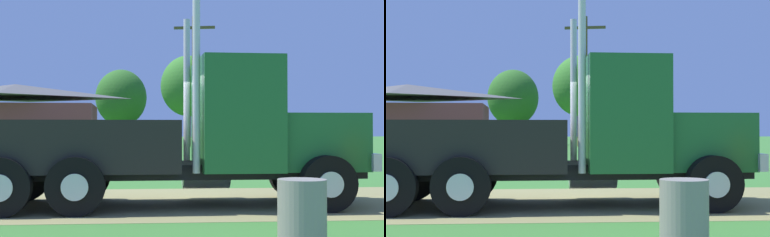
% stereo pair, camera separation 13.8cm
% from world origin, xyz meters
% --- Properties ---
extents(ground_plane, '(200.00, 200.00, 0.00)m').
position_xyz_m(ground_plane, '(0.00, 0.00, 0.00)').
color(ground_plane, '#38742E').
extents(dirt_track, '(120.00, 5.21, 0.01)m').
position_xyz_m(dirt_track, '(0.00, 0.00, 0.00)').
color(dirt_track, olive).
rests_on(dirt_track, ground_plane).
extents(truck_foreground_white, '(7.82, 2.82, 3.84)m').
position_xyz_m(truck_foreground_white, '(0.56, -0.54, 1.25)').
color(truck_foreground_white, black).
rests_on(truck_foreground_white, ground_plane).
extents(steel_barrel, '(0.59, 0.59, 0.90)m').
position_xyz_m(steel_barrel, '(1.83, -4.97, 0.45)').
color(steel_barrel, gray).
rests_on(steel_barrel, ground_plane).
extents(shed_building, '(11.65, 8.72, 4.59)m').
position_xyz_m(shed_building, '(-9.07, 28.49, 2.21)').
color(shed_building, brown).
rests_on(shed_building, ground_plane).
extents(utility_pole_near, '(2.19, 0.56, 7.52)m').
position_xyz_m(utility_pole_near, '(2.50, 18.66, 4.01)').
color(utility_pole_near, brown).
rests_on(utility_pole_near, ground_plane).
extents(tree_mid, '(4.81, 4.81, 7.10)m').
position_xyz_m(tree_mid, '(-2.44, 42.54, 4.44)').
color(tree_mid, '#513823').
rests_on(tree_mid, ground_plane).
extents(tree_right, '(4.74, 4.74, 7.81)m').
position_xyz_m(tree_right, '(3.52, 37.30, 5.19)').
color(tree_right, '#513823').
rests_on(tree_right, ground_plane).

